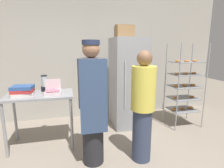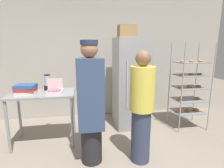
% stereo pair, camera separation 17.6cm
% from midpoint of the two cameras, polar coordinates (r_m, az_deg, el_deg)
% --- Properties ---
extents(back_wall, '(6.40, 0.12, 3.09)m').
position_cam_midpoint_polar(back_wall, '(4.22, -4.16, 10.45)').
color(back_wall, '#ADA89E').
rests_on(back_wall, ground_plane).
extents(refrigerator, '(0.67, 0.78, 1.84)m').
position_cam_midpoint_polar(refrigerator, '(3.68, 7.55, 0.38)').
color(refrigerator, gray).
rests_on(refrigerator, ground_plane).
extents(baking_rack, '(0.64, 0.51, 1.73)m').
position_cam_midpoint_polar(baking_rack, '(3.93, 25.11, -0.98)').
color(baking_rack, '#93969B').
rests_on(baking_rack, ground_plane).
extents(prep_counter, '(1.05, 0.62, 0.90)m').
position_cam_midpoint_polar(prep_counter, '(3.15, -20.20, -4.79)').
color(prep_counter, gray).
rests_on(prep_counter, ground_plane).
extents(donut_box, '(0.25, 0.19, 0.24)m').
position_cam_midpoint_polar(donut_box, '(3.00, -16.70, -2.01)').
color(donut_box, silver).
rests_on(donut_box, prep_counter).
extents(blender_pitcher, '(0.13, 0.13, 0.28)m').
position_cam_midpoint_polar(blender_pitcher, '(3.27, -18.89, 0.27)').
color(blender_pitcher, black).
rests_on(blender_pitcher, prep_counter).
extents(binder_stack, '(0.33, 0.28, 0.15)m').
position_cam_midpoint_polar(binder_stack, '(3.13, -24.91, -1.56)').
color(binder_stack, silver).
rests_on(binder_stack, prep_counter).
extents(cardboard_storage_box, '(0.35, 0.27, 0.23)m').
position_cam_midpoint_polar(cardboard_storage_box, '(3.49, 6.47, 16.76)').
color(cardboard_storage_box, '#937047').
rests_on(cardboard_storage_box, refrigerator).
extents(person_baker, '(0.37, 0.38, 1.73)m').
position_cam_midpoint_polar(person_baker, '(2.42, -4.92, -5.95)').
color(person_baker, '#232328').
rests_on(person_baker, ground_plane).
extents(person_customer, '(0.34, 0.34, 1.60)m').
position_cam_midpoint_polar(person_customer, '(2.51, 11.64, -7.49)').
color(person_customer, '#333D56').
rests_on(person_customer, ground_plane).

